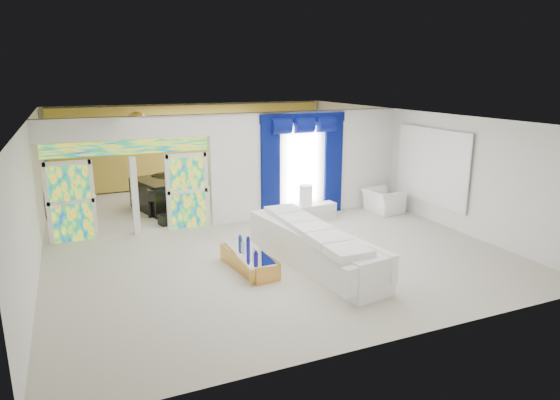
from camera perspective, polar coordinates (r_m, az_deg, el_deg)
name	(u,v)px	position (r m, az deg, el deg)	size (l,w,h in m)	color
floor	(251,231)	(12.85, -3.36, -3.66)	(12.00, 12.00, 0.00)	#B7AF9E
dividing_wall	(308,163)	(14.21, 3.35, 4.32)	(5.70, 0.18, 3.00)	white
dividing_header	(126,128)	(12.63, -17.52, 8.04)	(4.30, 0.18, 0.55)	white
stained_panel_left	(71,202)	(12.85, -23.25, -0.20)	(0.95, 0.04, 2.00)	#994C3F
stained_panel_right	(187,191)	(13.13, -10.78, 1.03)	(0.95, 0.04, 2.00)	#994C3F
stained_transom	(128,147)	(12.68, -17.36, 5.91)	(4.00, 0.05, 0.35)	#994C3F
window_pane	(302,166)	(14.02, 2.61, 3.99)	(1.00, 0.02, 2.30)	white
blue_drape_left	(270,171)	(13.60, -1.13, 3.46)	(0.55, 0.10, 2.80)	#031241
blue_drape_right	(333,165)	(14.46, 6.24, 4.04)	(0.55, 0.10, 2.80)	#031241
blue_pelmet	(303,118)	(13.81, 2.73, 9.57)	(2.60, 0.12, 0.25)	#031241
wall_mirror	(432,166)	(14.09, 17.30, 3.82)	(0.04, 2.70, 1.90)	white
gold_curtains	(195,146)	(18.05, -9.91, 6.29)	(9.70, 0.12, 2.90)	gold
white_sofa	(313,248)	(10.51, 3.88, -5.61)	(0.87, 4.08, 0.78)	white
coffee_table	(249,261)	(10.33, -3.64, -7.16)	(0.56, 1.69, 0.37)	gold
console_table	(315,211)	(13.97, 4.11, -1.31)	(1.25, 0.39, 0.42)	silver
table_lamp	(306,195)	(13.71, 3.03, 0.56)	(0.36, 0.36, 0.58)	white
armchair	(383,201)	(14.85, 11.97, -0.09)	(1.06, 0.93, 0.69)	white
grand_piano	(164,194)	(15.26, -13.46, 0.67)	(1.39, 1.82, 0.92)	black
piano_bench	(175,218)	(13.82, -12.20, -2.04)	(0.88, 0.34, 0.29)	black
tv_console	(57,204)	(15.51, -24.66, -0.40)	(0.51, 0.46, 0.74)	tan
chandelier	(137,122)	(15.07, -16.42, 8.76)	(0.60, 0.60, 0.60)	gold
decanters	(249,249)	(10.22, -3.68, -5.71)	(0.18, 1.20, 0.29)	navy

